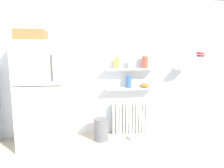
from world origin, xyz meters
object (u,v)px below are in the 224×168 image
storage_jar_0 (117,63)px  pet_food_bowl (134,138)px  storage_jar_1 (131,64)px  hanging_fruit_basket (201,55)px  radiator (130,118)px  storage_jar_2 (145,62)px  shelf_bowl (145,85)px  refrigerator (41,92)px  trash_bin (101,129)px  vase (129,82)px

storage_jar_0 → pet_food_bowl: (0.28, -0.27, -1.38)m
storage_jar_1 → hanging_fruit_basket: (1.22, -0.30, 0.17)m
radiator → storage_jar_1: 1.07m
storage_jar_0 → storage_jar_2: bearing=0.0°
pet_food_bowl → shelf_bowl: bearing=44.8°
refrigerator → trash_bin: refrigerator is taller
storage_jar_1 → vase: bearing=-180.0°
vase → trash_bin: vase is taller
hanging_fruit_basket → refrigerator: bearing=178.6°
shelf_bowl → trash_bin: (-0.88, -0.21, -0.77)m
storage_jar_2 → pet_food_bowl: storage_jar_2 is taller
storage_jar_2 → pet_food_bowl: bearing=-133.6°
radiator → trash_bin: (-0.60, -0.24, -0.11)m
refrigerator → hanging_fruit_basket: (2.83, -0.07, 0.62)m
radiator → hanging_fruit_basket: 1.77m
vase → storage_jar_1: bearing=0.0°
vase → trash_bin: size_ratio=0.58×
storage_jar_0 → vase: 0.43m
storage_jar_0 → storage_jar_1: 0.27m
storage_jar_0 → hanging_fruit_basket: (1.49, -0.30, 0.14)m
storage_jar_0 → vase: storage_jar_0 is taller
storage_jar_0 → trash_bin: size_ratio=0.55×
refrigerator → pet_food_bowl: bearing=-1.3°
radiator → shelf_bowl: shelf_bowl is taller
storage_jar_0 → vase: bearing=0.0°
radiator → storage_jar_2: 1.14m
storage_jar_1 → storage_jar_2: size_ratio=0.70×
storage_jar_1 → storage_jar_0: bearing=-180.0°
storage_jar_0 → storage_jar_2: 0.54m
vase → pet_food_bowl: 1.05m
radiator → vase: 0.73m
vase → hanging_fruit_basket: size_ratio=0.70×
radiator → hanging_fruit_basket: (1.22, -0.33, 1.24)m
storage_jar_2 → trash_bin: 1.51m
radiator → storage_jar_1: storage_jar_1 is taller
refrigerator → shelf_bowl: (1.89, 0.24, 0.04)m
vase → pet_food_bowl: (0.05, -0.27, -1.02)m
pet_food_bowl → radiator: bearing=91.8°
vase → trash_bin: 1.03m
vase → shelf_bowl: 0.33m
storage_jar_0 → radiator: bearing=6.3°
storage_jar_1 → vase: (-0.04, -0.00, -0.34)m
storage_jar_0 → hanging_fruit_basket: hanging_fruit_basket is taller
radiator → storage_jar_1: (0.00, -0.03, 1.07)m
radiator → hanging_fruit_basket: size_ratio=2.12×
refrigerator → storage_jar_0: (1.34, 0.24, 0.48)m
refrigerator → vase: 1.59m
radiator → storage_jar_1: size_ratio=4.18×
refrigerator → trash_bin: (1.01, 0.03, -0.73)m
trash_bin → vase: bearing=20.7°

